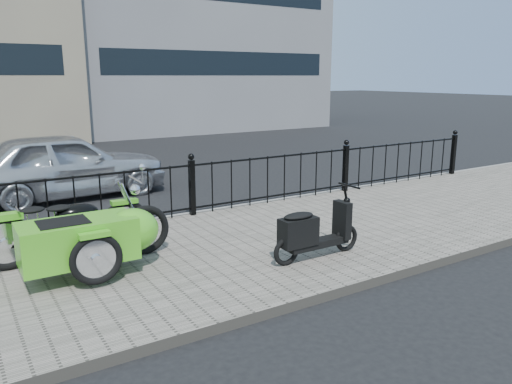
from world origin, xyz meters
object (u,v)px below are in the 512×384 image
spare_tire (145,230)px  sedan_car (65,165)px  scooter (312,233)px  motorcycle_sidecar (91,235)px

spare_tire → sedan_car: sedan_car is taller
sedan_car → scooter: bearing=-165.9°
motorcycle_sidecar → sedan_car: (0.68, 4.70, 0.10)m
scooter → spare_tire: (-1.78, 1.35, -0.03)m
motorcycle_sidecar → scooter: 2.78m
spare_tire → sedan_car: (-0.10, 4.45, 0.23)m
scooter → sedan_car: (-1.87, 5.79, 0.21)m
scooter → sedan_car: size_ratio=0.34×
motorcycle_sidecar → sedan_car: 4.75m
sedan_car → spare_tire: bearing=177.5°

